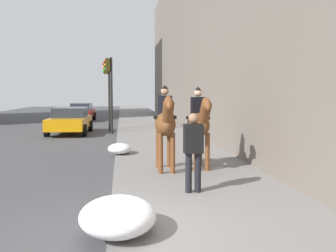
{
  "coord_description": "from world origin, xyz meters",
  "views": [
    {
      "loc": [
        -5.82,
        -0.22,
        2.24
      ],
      "look_at": [
        4.0,
        -1.41,
        1.4
      ],
      "focal_mm": 41.46,
      "sensor_mm": 36.0,
      "label": 1
    }
  ],
  "objects_px": {
    "mounted_horse_far": "(199,123)",
    "car_mid_lane": "(70,120)",
    "traffic_light_far_curb": "(108,85)",
    "mounted_horse_near": "(165,123)",
    "pedestrian_greeting": "(193,147)",
    "traffic_light_near_curb": "(110,83)",
    "car_near_lane": "(82,112)"
  },
  "relations": [
    {
      "from": "mounted_horse_far",
      "to": "car_near_lane",
      "type": "bearing_deg",
      "value": -166.99
    },
    {
      "from": "mounted_horse_near",
      "to": "pedestrian_greeting",
      "type": "height_order",
      "value": "mounted_horse_near"
    },
    {
      "from": "car_near_lane",
      "to": "traffic_light_near_curb",
      "type": "bearing_deg",
      "value": -163.48
    },
    {
      "from": "mounted_horse_far",
      "to": "car_mid_lane",
      "type": "xyz_separation_m",
      "value": [
        11.12,
        4.96,
        -0.64
      ]
    },
    {
      "from": "mounted_horse_far",
      "to": "traffic_light_far_curb",
      "type": "xyz_separation_m",
      "value": [
        12.31,
        2.93,
        1.33
      ]
    },
    {
      "from": "mounted_horse_far",
      "to": "traffic_light_far_curb",
      "type": "distance_m",
      "value": 12.73
    },
    {
      "from": "mounted_horse_far",
      "to": "traffic_light_far_curb",
      "type": "relative_size",
      "value": 0.56
    },
    {
      "from": "mounted_horse_near",
      "to": "traffic_light_far_curb",
      "type": "height_order",
      "value": "traffic_light_far_curb"
    },
    {
      "from": "traffic_light_near_curb",
      "to": "traffic_light_far_curb",
      "type": "xyz_separation_m",
      "value": [
        1.66,
        0.17,
        -0.03
      ]
    },
    {
      "from": "traffic_light_near_curb",
      "to": "traffic_light_far_curb",
      "type": "bearing_deg",
      "value": 6.01
    },
    {
      "from": "mounted_horse_far",
      "to": "car_mid_lane",
      "type": "distance_m",
      "value": 12.19
    },
    {
      "from": "pedestrian_greeting",
      "to": "mounted_horse_far",
      "type": "bearing_deg",
      "value": -15.17
    },
    {
      "from": "traffic_light_far_curb",
      "to": "car_mid_lane",
      "type": "bearing_deg",
      "value": 120.45
    },
    {
      "from": "car_mid_lane",
      "to": "traffic_light_near_curb",
      "type": "bearing_deg",
      "value": 79.91
    },
    {
      "from": "car_near_lane",
      "to": "pedestrian_greeting",
      "type": "bearing_deg",
      "value": -166.18
    },
    {
      "from": "mounted_horse_far",
      "to": "pedestrian_greeting",
      "type": "xyz_separation_m",
      "value": [
        -2.61,
        0.64,
        -0.3
      ]
    },
    {
      "from": "traffic_light_near_curb",
      "to": "traffic_light_far_curb",
      "type": "relative_size",
      "value": 1.01
    },
    {
      "from": "mounted_horse_near",
      "to": "pedestrian_greeting",
      "type": "distance_m",
      "value": 2.42
    },
    {
      "from": "mounted_horse_near",
      "to": "car_mid_lane",
      "type": "distance_m",
      "value": 12.05
    },
    {
      "from": "car_near_lane",
      "to": "car_mid_lane",
      "type": "relative_size",
      "value": 0.87
    },
    {
      "from": "car_mid_lane",
      "to": "traffic_light_near_curb",
      "type": "relative_size",
      "value": 1.11
    },
    {
      "from": "pedestrian_greeting",
      "to": "traffic_light_far_curb",
      "type": "bearing_deg",
      "value": 7.42
    },
    {
      "from": "pedestrian_greeting",
      "to": "traffic_light_far_curb",
      "type": "xyz_separation_m",
      "value": [
        14.92,
        2.29,
        1.64
      ]
    },
    {
      "from": "car_near_lane",
      "to": "traffic_light_near_curb",
      "type": "relative_size",
      "value": 0.96
    },
    {
      "from": "mounted_horse_far",
      "to": "car_mid_lane",
      "type": "relative_size",
      "value": 0.5
    },
    {
      "from": "car_near_lane",
      "to": "traffic_light_near_curb",
      "type": "height_order",
      "value": "traffic_light_near_curb"
    },
    {
      "from": "pedestrian_greeting",
      "to": "car_near_lane",
      "type": "height_order",
      "value": "pedestrian_greeting"
    },
    {
      "from": "mounted_horse_far",
      "to": "traffic_light_near_curb",
      "type": "bearing_deg",
      "value": -166.68
    },
    {
      "from": "pedestrian_greeting",
      "to": "car_mid_lane",
      "type": "bearing_deg",
      "value": 16.16
    },
    {
      "from": "mounted_horse_near",
      "to": "traffic_light_far_curb",
      "type": "bearing_deg",
      "value": -170.19
    },
    {
      "from": "mounted_horse_near",
      "to": "traffic_light_near_curb",
      "type": "relative_size",
      "value": 0.56
    },
    {
      "from": "mounted_horse_near",
      "to": "car_near_lane",
      "type": "distance_m",
      "value": 21.57
    }
  ]
}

